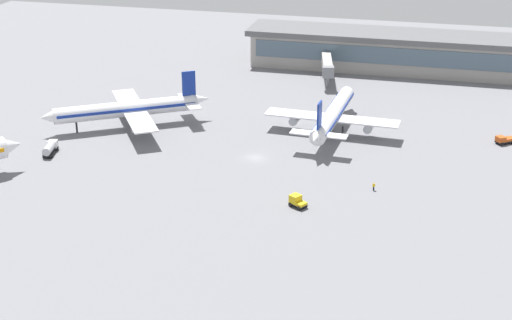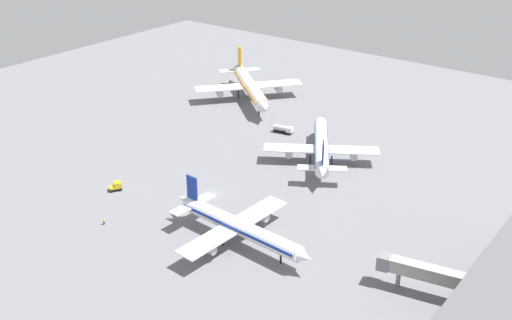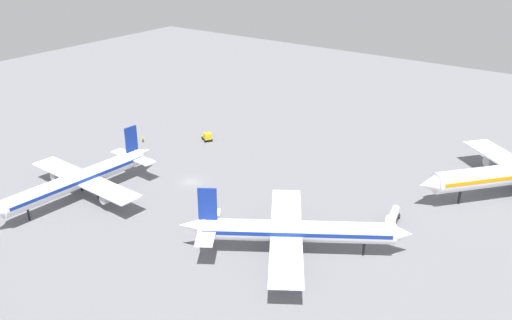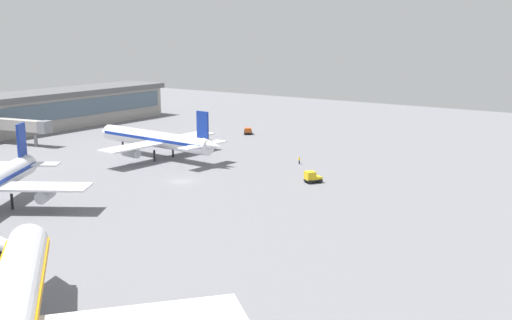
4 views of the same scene
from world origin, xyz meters
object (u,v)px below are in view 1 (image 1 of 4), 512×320
Objects in this scene: airplane_taxiing at (128,109)px; ground_crew_worker at (374,186)px; airplane_distant at (333,115)px; baggage_tug at (297,201)px; pushback_tractor at (504,140)px; fuel_truck at (50,148)px.

ground_crew_worker is (-61.46, 22.32, -3.71)m from airplane_taxiing.
baggage_tug is at bearing -177.08° from airplane_distant.
airplane_taxiing reaches higher than pushback_tractor.
airplane_taxiing reaches higher than airplane_distant.
ground_crew_worker is (26.24, 32.82, -0.12)m from pushback_tractor.
airplane_distant is 41.65m from baggage_tug.
pushback_tractor is at bearing -83.56° from airplane_distant.
airplane_taxiing is 21.79× the size of ground_crew_worker.
airplane_distant is 39.62m from pushback_tractor.
airplane_taxiing is at bearing -38.55° from fuel_truck.
airplane_distant is 6.07× the size of fuel_truck.
airplane_distant is at bearing -75.86° from fuel_truck.
airplane_taxiing is 5.55× the size of fuel_truck.
baggage_tug is at bearing 11.85° from pushback_tractor.
fuel_truck is (58.51, 28.84, -3.02)m from airplane_distant.
baggage_tug is at bearing 96.07° from ground_crew_worker.
pushback_tractor is (-39.64, -43.71, -0.19)m from baggage_tug.
ground_crew_worker is at bearing -108.71° from baggage_tug.
fuel_truck is 1.40× the size of pushback_tractor.
fuel_truck reaches higher than ground_crew_worker.
pushback_tractor is at bearing -84.51° from fuel_truck.
fuel_truck is at bearing 30.96° from airplane_taxiing.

